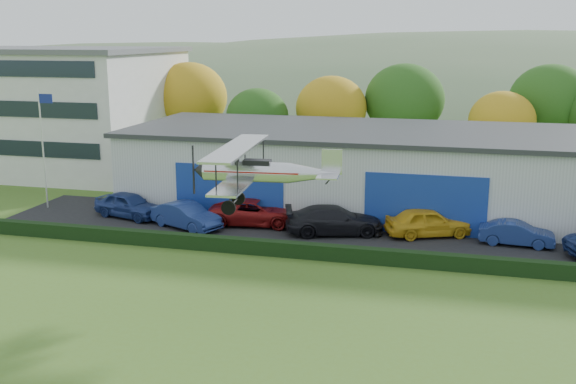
% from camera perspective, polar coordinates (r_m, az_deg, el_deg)
% --- Properties ---
extents(apron, '(48.00, 9.00, 0.05)m').
position_cam_1_polar(apron, '(39.27, 8.47, -3.79)').
color(apron, black).
rests_on(apron, ground).
extents(hedge, '(46.00, 0.60, 0.80)m').
position_cam_1_polar(hedge, '(34.61, 7.64, -5.45)').
color(hedge, black).
rests_on(hedge, ground).
extents(hangar, '(40.60, 12.60, 5.30)m').
position_cam_1_polar(hangar, '(45.27, 12.04, 1.77)').
color(hangar, '#B2B7BC').
rests_on(hangar, ground).
extents(office_block, '(20.60, 15.60, 10.40)m').
position_cam_1_polar(office_block, '(62.29, -19.64, 6.73)').
color(office_block, silver).
rests_on(office_block, ground).
extents(flagpole, '(1.05, 0.10, 8.00)m').
position_cam_1_polar(flagpole, '(47.14, -20.10, 4.33)').
color(flagpole, silver).
rests_on(flagpole, ground).
extents(tree_belt, '(75.70, 13.22, 10.12)m').
position_cam_1_polar(tree_belt, '(57.62, 8.61, 7.27)').
color(tree_belt, '#3D2614').
rests_on(tree_belt, ground).
extents(distant_hills, '(430.00, 196.00, 56.00)m').
position_cam_1_polar(distant_hills, '(158.70, 10.24, 4.11)').
color(distant_hills, '#4C6642').
rests_on(distant_hills, ground).
extents(car_0, '(5.09, 3.14, 1.62)m').
position_cam_1_polar(car_0, '(43.87, -13.39, -1.07)').
color(car_0, navy).
rests_on(car_0, apron).
extents(car_1, '(4.95, 3.40, 1.55)m').
position_cam_1_polar(car_1, '(40.75, -8.67, -2.00)').
color(car_1, navy).
rests_on(car_1, apron).
extents(car_2, '(5.85, 3.16, 1.56)m').
position_cam_1_polar(car_2, '(41.09, -2.79, -1.72)').
color(car_2, maroon).
rests_on(car_2, apron).
extents(car_3, '(6.14, 3.87, 1.66)m').
position_cam_1_polar(car_3, '(39.22, 3.95, -2.40)').
color(car_3, black).
rests_on(car_3, apron).
extents(car_4, '(5.29, 3.73, 1.67)m').
position_cam_1_polar(car_4, '(39.53, 11.84, -2.51)').
color(car_4, gold).
rests_on(car_4, apron).
extents(car_5, '(4.15, 1.73, 1.33)m').
position_cam_1_polar(car_5, '(39.18, 18.89, -3.35)').
color(car_5, navy).
rests_on(car_5, apron).
extents(biplane, '(6.65, 7.64, 2.85)m').
position_cam_1_polar(biplane, '(29.30, -2.48, 1.90)').
color(biplane, silver).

